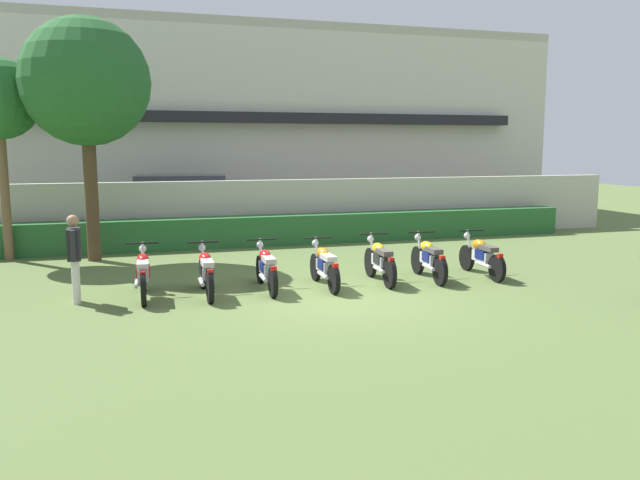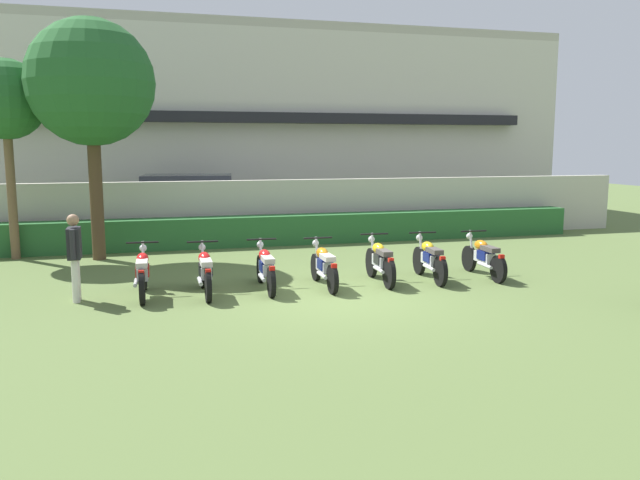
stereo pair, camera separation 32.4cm
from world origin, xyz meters
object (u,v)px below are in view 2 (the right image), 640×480
at_px(tree_near_inspector, 5,101).
at_px(motorcycle_in_row_2, 266,268).
at_px(motorcycle_in_row_4, 380,261).
at_px(inspector_person, 75,251).
at_px(motorcycle_in_row_0, 143,273).
at_px(motorcycle_in_row_3, 324,265).
at_px(motorcycle_in_row_1, 205,271).
at_px(tree_far_side, 91,84).
at_px(parked_car, 193,205).
at_px(motorcycle_in_row_5, 430,259).
at_px(motorcycle_in_row_6, 483,257).

relative_size(tree_near_inspector, motorcycle_in_row_2, 2.54).
distance_m(motorcycle_in_row_4, inspector_person, 5.86).
xyz_separation_m(motorcycle_in_row_0, motorcycle_in_row_4, (4.68, 0.00, -0.01)).
height_order(motorcycle_in_row_3, motorcycle_in_row_4, motorcycle_in_row_4).
bearing_deg(motorcycle_in_row_1, tree_far_side, 26.36).
bearing_deg(tree_near_inspector, motorcycle_in_row_0, -59.11).
distance_m(tree_far_side, motorcycle_in_row_1, 6.30).
relative_size(tree_far_side, inspector_person, 3.65).
relative_size(parked_car, motorcycle_in_row_1, 2.53).
height_order(tree_far_side, motorcycle_in_row_5, tree_far_side).
distance_m(parked_car, tree_near_inspector, 6.32).
height_order(motorcycle_in_row_2, motorcycle_in_row_6, motorcycle_in_row_6).
distance_m(motorcycle_in_row_1, inspector_person, 2.34).
relative_size(motorcycle_in_row_0, inspector_person, 1.19).
xyz_separation_m(tree_near_inspector, motorcycle_in_row_2, (5.33, -5.05, -3.41)).
height_order(parked_car, tree_far_side, tree_far_side).
xyz_separation_m(motorcycle_in_row_0, motorcycle_in_row_6, (7.03, -0.04, -0.02)).
bearing_deg(motorcycle_in_row_1, motorcycle_in_row_6, -88.00).
xyz_separation_m(motorcycle_in_row_5, motorcycle_in_row_6, (1.26, 0.00, -0.01)).
bearing_deg(inspector_person, motorcycle_in_row_6, -0.10).
relative_size(parked_car, motorcycle_in_row_6, 2.49).
distance_m(motorcycle_in_row_4, motorcycle_in_row_5, 1.08).
distance_m(tree_far_side, motorcycle_in_row_3, 7.41).
distance_m(parked_car, motorcycle_in_row_6, 9.92).
height_order(parked_car, motorcycle_in_row_5, parked_car).
relative_size(tree_near_inspector, motorcycle_in_row_1, 2.61).
xyz_separation_m(motorcycle_in_row_2, inspector_person, (-3.47, -0.02, 0.49)).
xyz_separation_m(motorcycle_in_row_4, inspector_person, (-5.84, -0.02, 0.47)).
bearing_deg(parked_car, motorcycle_in_row_1, -85.42).
distance_m(motorcycle_in_row_1, motorcycle_in_row_5, 4.64).
distance_m(motorcycle_in_row_4, motorcycle_in_row_6, 2.34).
distance_m(tree_far_side, motorcycle_in_row_5, 8.97).
bearing_deg(tree_far_side, motorcycle_in_row_3, -45.11).
height_order(tree_near_inspector, tree_far_side, tree_far_side).
bearing_deg(parked_car, motorcycle_in_row_0, -93.18).
relative_size(parked_car, motorcycle_in_row_0, 2.51).
bearing_deg(parked_car, motorcycle_in_row_5, -55.52).
bearing_deg(parked_car, motorcycle_in_row_3, -69.59).
height_order(tree_far_side, motorcycle_in_row_3, tree_far_side).
bearing_deg(inspector_person, tree_near_inspector, 110.18).
distance_m(parked_car, motorcycle_in_row_0, 8.42).
xyz_separation_m(motorcycle_in_row_5, inspector_person, (-6.93, 0.02, 0.48)).
xyz_separation_m(tree_near_inspector, inspector_person, (1.86, -5.07, -2.92)).
bearing_deg(motorcycle_in_row_1, motorcycle_in_row_3, -87.69).
bearing_deg(motorcycle_in_row_6, tree_far_side, 63.10).
bearing_deg(motorcycle_in_row_3, tree_far_side, 45.71).
bearing_deg(motorcycle_in_row_4, motorcycle_in_row_6, -87.41).
distance_m(motorcycle_in_row_0, motorcycle_in_row_4, 4.68).
relative_size(motorcycle_in_row_0, motorcycle_in_row_3, 1.02).
bearing_deg(tree_far_side, motorcycle_in_row_2, -53.02).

